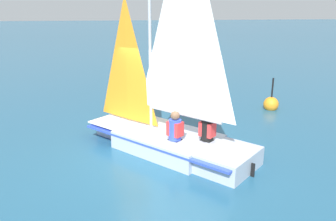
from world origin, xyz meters
TOP-DOWN VIEW (x-y plane):
  - ground_plane at (0.00, 0.00)m, footprint 260.00×260.00m
  - sailboat_main at (-0.02, -0.02)m, footprint 4.48×4.04m
  - sailor_helm at (-0.48, -0.06)m, footprint 0.43×0.42m
  - sailor_crew at (-0.67, -0.80)m, footprint 0.43×0.42m
  - buoy_marker at (2.69, -4.43)m, footprint 0.54×0.54m

SIDE VIEW (x-z plane):
  - ground_plane at x=0.00m, z-range 0.00..0.00m
  - buoy_marker at x=2.69m, z-range -0.42..0.82m
  - sailor_helm at x=-0.48m, z-range 0.04..1.20m
  - sailor_crew at x=-0.67m, z-range 0.05..1.21m
  - sailboat_main at x=-0.02m, z-range -2.16..3.63m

